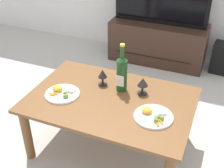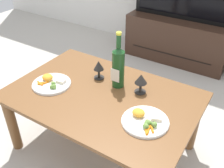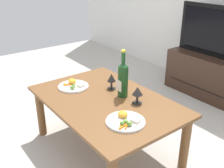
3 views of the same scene
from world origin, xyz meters
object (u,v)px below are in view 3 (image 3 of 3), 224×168
goblet_left (111,79)px  dinner_plate_left (73,86)px  dining_table (106,108)px  tv_screen (222,33)px  goblet_right (137,92)px  tv_stand (214,77)px  wine_bottle (123,78)px  dinner_plate_right (125,121)px

goblet_left → dinner_plate_left: bearing=-132.9°
dining_table → tv_screen: bearing=91.9°
dinner_plate_left → goblet_left: bearing=47.1°
goblet_left → dinner_plate_left: (-0.23, -0.25, -0.08)m
goblet_right → goblet_left: bearing=180.0°
tv_stand → goblet_left: size_ratio=8.36×
goblet_right → dinner_plate_left: size_ratio=0.52×
dining_table → goblet_left: bearing=130.2°
tv_stand → dining_table: bearing=-88.1°
dining_table → tv_screen: 1.65m
wine_bottle → goblet_left: wine_bottle is taller
tv_stand → dinner_plate_right: 1.77m
goblet_left → dinner_plate_right: goblet_left is taller
tv_stand → wine_bottle: bearing=-86.6°
wine_bottle → dinner_plate_left: bearing=-149.0°
tv_screen → wine_bottle: bearing=-86.6°
tv_screen → dinner_plate_right: 1.77m
tv_stand → goblet_left: 1.50m
dining_table → tv_stand: tv_stand is taller
wine_bottle → dinner_plate_left: (-0.39, -0.24, -0.14)m
goblet_right → dining_table: bearing=-141.7°
tv_stand → dinner_plate_left: size_ratio=4.33×
wine_bottle → goblet_left: (-0.16, 0.01, -0.06)m
dinner_plate_right → dinner_plate_left: bearing=179.9°
tv_screen → tv_stand: bearing=90.0°
tv_stand → dinner_plate_right: (0.41, -1.70, 0.25)m
goblet_left → goblet_right: bearing=0.0°
goblet_left → dinner_plate_left: 0.34m
dining_table → dinner_plate_left: 0.38m
tv_stand → tv_screen: 0.53m
tv_screen → dinner_plate_left: 1.75m
tv_stand → goblet_left: goblet_left is taller
goblet_left → goblet_right: size_ratio=1.00×
dinner_plate_left → wine_bottle: bearing=31.0°
tv_stand → goblet_right: (0.25, -1.46, 0.33)m
tv_screen → dining_table: bearing=-88.1°
tv_stand → wine_bottle: 1.52m
tv_screen → dinner_plate_right: tv_screen is taller
wine_bottle → dinner_plate_right: bearing=-36.4°
dining_table → goblet_right: 0.30m
dinner_plate_left → dinner_plate_right: (0.71, -0.00, 0.00)m
goblet_left → goblet_right: 0.33m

